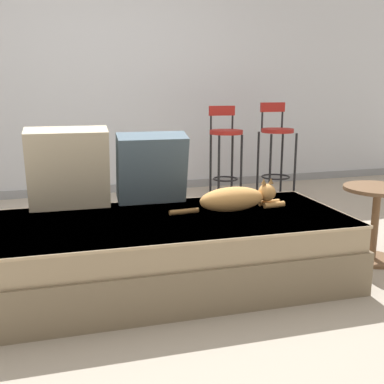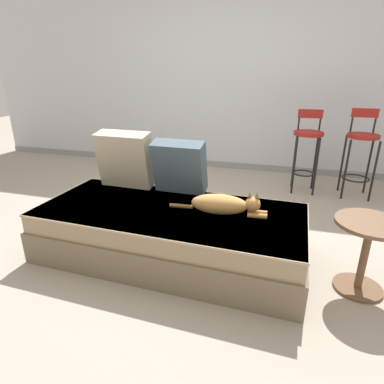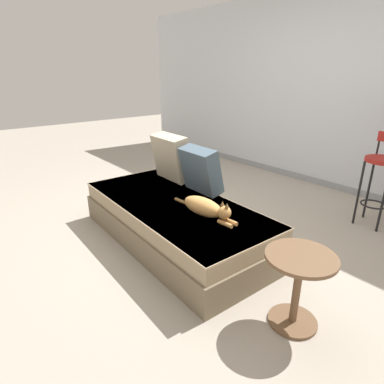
% 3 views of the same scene
% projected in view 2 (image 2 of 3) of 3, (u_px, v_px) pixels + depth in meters
% --- Properties ---
extents(ground_plane, '(16.00, 16.00, 0.00)m').
position_uv_depth(ground_plane, '(185.00, 232.00, 2.98)').
color(ground_plane, '#A89E8E').
rests_on(ground_plane, ground).
extents(wall_back_panel, '(8.00, 0.10, 2.60)m').
position_uv_depth(wall_back_panel, '(232.00, 78.00, 4.53)').
color(wall_back_panel, silver).
rests_on(wall_back_panel, ground).
extents(wall_baseboard_trim, '(8.00, 0.02, 0.09)m').
position_uv_depth(wall_baseboard_trim, '(228.00, 165.00, 4.93)').
color(wall_baseboard_trim, gray).
rests_on(wall_baseboard_trim, ground).
extents(couch, '(2.10, 1.01, 0.41)m').
position_uv_depth(couch, '(170.00, 232.00, 2.54)').
color(couch, '#766750').
rests_on(couch, ground).
extents(throw_pillow_corner, '(0.49, 0.27, 0.51)m').
position_uv_depth(throw_pillow_corner, '(126.00, 159.00, 2.87)').
color(throw_pillow_corner, beige).
rests_on(throw_pillow_corner, couch).
extents(throw_pillow_middle, '(0.45, 0.27, 0.46)m').
position_uv_depth(throw_pillow_middle, '(180.00, 167.00, 2.73)').
color(throw_pillow_middle, '#4C6070').
rests_on(throw_pillow_middle, couch).
extents(cat, '(0.74, 0.20, 0.19)m').
position_uv_depth(cat, '(223.00, 204.00, 2.36)').
color(cat, tan).
rests_on(cat, couch).
extents(bar_stool_near_window, '(0.34, 0.34, 0.98)m').
position_uv_depth(bar_stool_near_window, '(307.00, 143.00, 3.80)').
color(bar_stool_near_window, black).
rests_on(bar_stool_near_window, ground).
extents(bar_stool_by_doorway, '(0.34, 0.34, 1.01)m').
position_uv_depth(bar_stool_by_doorway, '(361.00, 148.00, 3.66)').
color(bar_stool_by_doorway, black).
rests_on(bar_stool_by_doorway, ground).
extents(side_table, '(0.44, 0.44, 0.51)m').
position_uv_depth(side_table, '(366.00, 246.00, 2.09)').
color(side_table, brown).
rests_on(side_table, ground).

